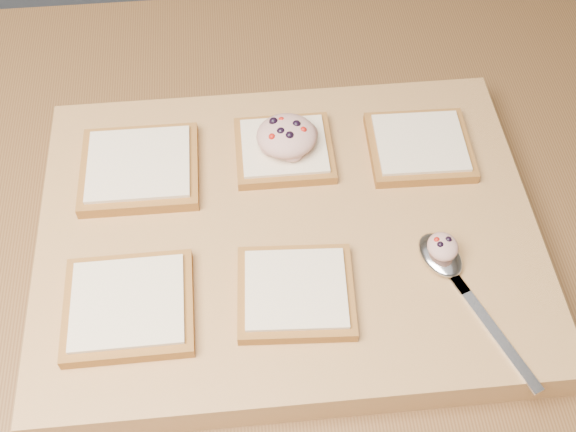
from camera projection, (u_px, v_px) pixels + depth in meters
name	position (u px, v px, depth m)	size (l,w,h in m)	color
island_counter	(185.00, 384.00, 1.17)	(2.00, 0.80, 0.90)	slate
cutting_board	(288.00, 235.00, 0.77)	(0.52, 0.40, 0.04)	tan
bread_far_left	(140.00, 168.00, 0.79)	(0.13, 0.12, 0.02)	olive
bread_far_center	(284.00, 150.00, 0.81)	(0.11, 0.10, 0.02)	olive
bread_far_right	(420.00, 146.00, 0.81)	(0.12, 0.11, 0.02)	olive
bread_near_left	(129.00, 306.00, 0.69)	(0.12, 0.11, 0.02)	olive
bread_near_center	(296.00, 292.00, 0.70)	(0.12, 0.11, 0.02)	olive
tuna_salad_dollop	(287.00, 136.00, 0.79)	(0.07, 0.06, 0.03)	tan
spoon	(448.00, 266.00, 0.72)	(0.09, 0.19, 0.01)	silver
spoon_salad	(443.00, 246.00, 0.71)	(0.03, 0.03, 0.02)	tan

